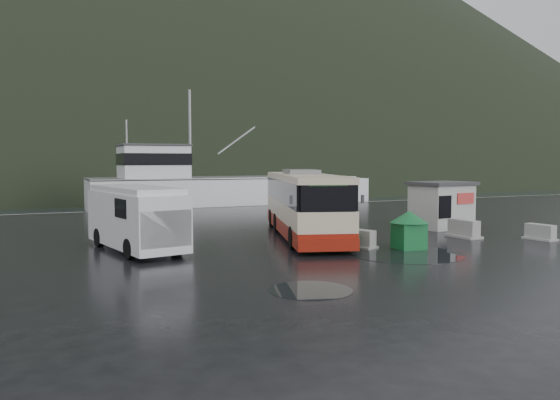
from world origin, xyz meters
name	(u,v)px	position (x,y,z in m)	size (l,w,h in m)	color
ground	(275,246)	(0.00, 0.00, 0.00)	(160.00, 160.00, 0.00)	black
harbor_water	(77,177)	(0.00, 110.00, 0.00)	(300.00, 180.00, 0.02)	black
quay_edge	(168,209)	(0.00, 20.00, 0.00)	(160.00, 0.60, 1.50)	#999993
headland	(77,169)	(10.00, 250.00, 0.00)	(780.00, 540.00, 570.00)	black
coach_bus	(304,236)	(2.59, 2.39, 0.00)	(2.89, 11.46, 3.24)	beige
white_van	(136,250)	(-5.56, 1.44, 0.00)	(2.17, 6.30, 2.63)	silver
waste_bin_left	(409,249)	(4.77, -2.89, 0.00)	(1.14, 1.14, 1.59)	#11612C
waste_bin_right	(314,248)	(1.25, -1.14, 0.00)	(1.10, 1.10, 1.54)	#11612C
dome_tent	(334,248)	(2.01, -1.48, 0.00)	(2.00, 2.79, 1.10)	#2D3721
ticket_kiosk	(441,228)	(10.83, 2.12, 0.00)	(3.23, 2.44, 2.52)	#B6B6B2
jersey_barrier_a	(359,247)	(3.12, -1.70, 0.00)	(0.76, 1.52, 0.76)	#999993
jersey_barrier_b	(464,237)	(9.32, -1.19, 0.00)	(0.85, 1.70, 0.85)	#999993
jersey_barrier_c	(540,240)	(11.99, -3.26, 0.00)	(0.72, 1.44, 0.72)	#999993
fishing_trawler	(226,200)	(7.14, 27.37, 0.00)	(29.01, 6.34, 11.60)	silver
puddles	(390,260)	(2.52, -4.70, 0.01)	(9.63, 7.18, 0.01)	black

